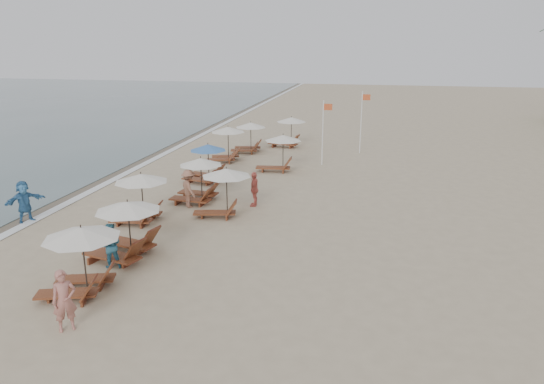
% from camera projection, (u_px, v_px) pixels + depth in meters
% --- Properties ---
extents(ground, '(160.00, 160.00, 0.00)m').
position_uv_depth(ground, '(265.00, 268.00, 18.14)').
color(ground, tan).
rests_on(ground, ground).
extents(wet_sand_band, '(3.20, 140.00, 0.01)m').
position_uv_depth(wet_sand_band, '(95.00, 178.00, 30.05)').
color(wet_sand_band, '#6B5E4C').
rests_on(wet_sand_band, ground).
extents(foam_line, '(0.50, 140.00, 0.02)m').
position_uv_depth(foam_line, '(115.00, 179.00, 29.78)').
color(foam_line, white).
rests_on(foam_line, ground).
extents(lounger_station_0, '(2.61, 2.37, 2.25)m').
position_uv_depth(lounger_station_0, '(78.00, 258.00, 15.96)').
color(lounger_station_0, brown).
rests_on(lounger_station_0, ground).
extents(lounger_station_1, '(2.86, 2.54, 2.16)m').
position_uv_depth(lounger_station_1, '(122.00, 231.00, 18.77)').
color(lounger_station_1, brown).
rests_on(lounger_station_1, ground).
extents(lounger_station_2, '(2.52, 2.32, 2.21)m').
position_uv_depth(lounger_station_2, '(138.00, 196.00, 22.36)').
color(lounger_station_2, brown).
rests_on(lounger_station_2, ground).
extents(lounger_station_3, '(2.58, 2.13, 2.22)m').
position_uv_depth(lounger_station_3, '(196.00, 181.00, 25.33)').
color(lounger_station_3, brown).
rests_on(lounger_station_3, ground).
extents(lounger_station_4, '(2.53, 2.27, 2.16)m').
position_uv_depth(lounger_station_4, '(204.00, 164.00, 28.93)').
color(lounger_station_4, brown).
rests_on(lounger_station_4, ground).
extents(lounger_station_5, '(2.52, 2.26, 2.32)m').
position_uv_depth(lounger_station_5, '(225.00, 144.00, 33.73)').
color(lounger_station_5, brown).
rests_on(lounger_station_5, ground).
extents(lounger_station_6, '(2.51, 2.18, 2.15)m').
position_uv_depth(lounger_station_6, '(248.00, 137.00, 36.58)').
color(lounger_station_6, brown).
rests_on(lounger_station_6, ground).
extents(inland_station_0, '(2.67, 2.24, 2.22)m').
position_uv_depth(inland_station_0, '(222.00, 187.00, 23.00)').
color(inland_station_0, brown).
rests_on(inland_station_0, ground).
extents(inland_station_1, '(2.80, 2.24, 2.22)m').
position_uv_depth(inland_station_1, '(278.00, 150.00, 31.13)').
color(inland_station_1, brown).
rests_on(inland_station_1, ground).
extents(inland_station_2, '(2.89, 2.24, 2.22)m').
position_uv_depth(inland_station_2, '(287.00, 130.00, 38.30)').
color(inland_station_2, brown).
rests_on(inland_station_2, ground).
extents(beachgoer_near, '(0.77, 0.75, 1.78)m').
position_uv_depth(beachgoer_near, '(64.00, 301.00, 14.02)').
color(beachgoer_near, '#AC695D').
rests_on(beachgoer_near, ground).
extents(beachgoer_mid_a, '(0.98, 0.89, 1.63)m').
position_uv_depth(beachgoer_mid_a, '(110.00, 246.00, 17.97)').
color(beachgoer_mid_a, teal).
rests_on(beachgoer_mid_a, ground).
extents(beachgoer_mid_b, '(1.30, 1.33, 1.83)m').
position_uv_depth(beachgoer_mid_b, '(189.00, 188.00, 24.54)').
color(beachgoer_mid_b, '#95634C').
rests_on(beachgoer_mid_b, ground).
extents(beachgoer_far_a, '(0.45, 1.01, 1.70)m').
position_uv_depth(beachgoer_far_a, '(254.00, 189.00, 24.70)').
color(beachgoer_far_a, '#CF6053').
rests_on(beachgoer_far_a, ground).
extents(waterline_walker, '(1.38, 1.75, 1.86)m').
position_uv_depth(waterline_walker, '(24.00, 201.00, 22.52)').
color(waterline_walker, teal).
rests_on(waterline_walker, ground).
extents(flag_pole_near, '(0.60, 0.08, 4.12)m').
position_uv_depth(flag_pole_near, '(323.00, 130.00, 32.47)').
color(flag_pole_near, silver).
rests_on(flag_pole_near, ground).
extents(flag_pole_far, '(0.60, 0.08, 4.34)m').
position_uv_depth(flag_pole_far, '(362.00, 119.00, 35.89)').
color(flag_pole_far, silver).
rests_on(flag_pole_far, ground).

